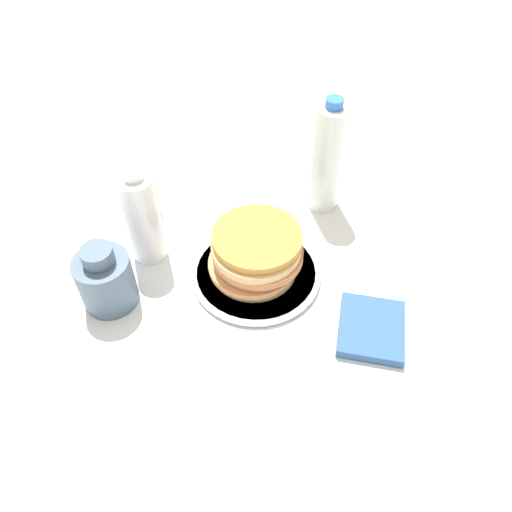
{
  "coord_description": "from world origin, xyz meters",
  "views": [
    {
      "loc": [
        0.28,
        -0.54,
        0.73
      ],
      "look_at": [
        0.02,
        0.02,
        0.05
      ],
      "focal_mm": 35.0,
      "sensor_mm": 36.0,
      "label": 1
    }
  ],
  "objects_px": {
    "water_bottle_near": "(143,218)",
    "pancake_stack": "(256,254)",
    "juice_glass": "(141,199)",
    "cream_jug": "(106,279)",
    "water_bottle_mid": "(327,158)",
    "plate": "(256,272)"
  },
  "relations": [
    {
      "from": "plate",
      "to": "cream_jug",
      "type": "xyz_separation_m",
      "value": [
        -0.22,
        -0.16,
        0.05
      ]
    },
    {
      "from": "plate",
      "to": "juice_glass",
      "type": "height_order",
      "value": "juice_glass"
    },
    {
      "from": "water_bottle_near",
      "to": "pancake_stack",
      "type": "bearing_deg",
      "value": 10.61
    },
    {
      "from": "juice_glass",
      "to": "cream_jug",
      "type": "xyz_separation_m",
      "value": [
        0.08,
        -0.22,
        0.02
      ]
    },
    {
      "from": "plate",
      "to": "water_bottle_mid",
      "type": "bearing_deg",
      "value": 80.18
    },
    {
      "from": "cream_jug",
      "to": "water_bottle_mid",
      "type": "relative_size",
      "value": 0.52
    },
    {
      "from": "plate",
      "to": "water_bottle_near",
      "type": "xyz_separation_m",
      "value": [
        -0.21,
        -0.04,
        0.09
      ]
    },
    {
      "from": "water_bottle_near",
      "to": "water_bottle_mid",
      "type": "relative_size",
      "value": 0.82
    },
    {
      "from": "water_bottle_near",
      "to": "juice_glass",
      "type": "bearing_deg",
      "value": 129.93
    },
    {
      "from": "pancake_stack",
      "to": "juice_glass",
      "type": "relative_size",
      "value": 2.36
    },
    {
      "from": "plate",
      "to": "water_bottle_mid",
      "type": "relative_size",
      "value": 0.97
    },
    {
      "from": "pancake_stack",
      "to": "cream_jug",
      "type": "bearing_deg",
      "value": -142.0
    },
    {
      "from": "pancake_stack",
      "to": "water_bottle_mid",
      "type": "bearing_deg",
      "value": 79.67
    },
    {
      "from": "cream_jug",
      "to": "water_bottle_mid",
      "type": "xyz_separation_m",
      "value": [
        0.26,
        0.41,
        0.06
      ]
    },
    {
      "from": "pancake_stack",
      "to": "water_bottle_mid",
      "type": "relative_size",
      "value": 0.7
    },
    {
      "from": "juice_glass",
      "to": "cream_jug",
      "type": "distance_m",
      "value": 0.24
    },
    {
      "from": "pancake_stack",
      "to": "water_bottle_mid",
      "type": "height_order",
      "value": "water_bottle_mid"
    },
    {
      "from": "juice_glass",
      "to": "water_bottle_mid",
      "type": "xyz_separation_m",
      "value": [
        0.34,
        0.19,
        0.08
      ]
    },
    {
      "from": "water_bottle_near",
      "to": "water_bottle_mid",
      "type": "distance_m",
      "value": 0.39
    },
    {
      "from": "water_bottle_mid",
      "to": "juice_glass",
      "type": "bearing_deg",
      "value": -150.62
    },
    {
      "from": "cream_jug",
      "to": "water_bottle_mid",
      "type": "distance_m",
      "value": 0.49
    },
    {
      "from": "water_bottle_near",
      "to": "water_bottle_mid",
      "type": "bearing_deg",
      "value": 47.93
    }
  ]
}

